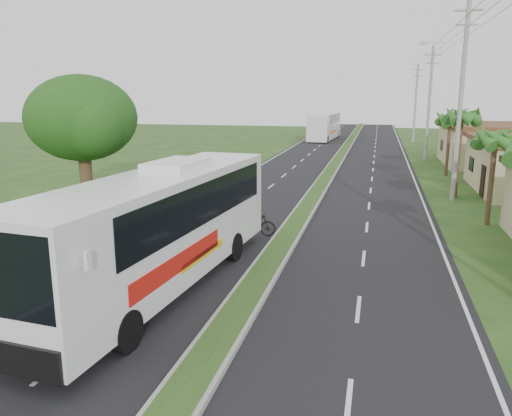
# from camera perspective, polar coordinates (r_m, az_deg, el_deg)

# --- Properties ---
(ground) EXTENTS (180.00, 180.00, 0.00)m
(ground) POSITION_cam_1_polar(r_m,az_deg,el_deg) (16.39, -0.90, -10.31)
(ground) COLOR #1D4619
(ground) RESTS_ON ground
(road_asphalt) EXTENTS (14.00, 160.00, 0.02)m
(road_asphalt) POSITION_cam_1_polar(r_m,az_deg,el_deg) (35.38, 7.30, 2.24)
(road_asphalt) COLOR black
(road_asphalt) RESTS_ON ground
(median_strip) EXTENTS (1.20, 160.00, 0.18)m
(median_strip) POSITION_cam_1_polar(r_m,az_deg,el_deg) (35.36, 7.30, 2.39)
(median_strip) COLOR gray
(median_strip) RESTS_ON ground
(lane_edge_left) EXTENTS (0.12, 160.00, 0.01)m
(lane_edge_left) POSITION_cam_1_polar(r_m,az_deg,el_deg) (36.72, -3.15, 2.70)
(lane_edge_left) COLOR silver
(lane_edge_left) RESTS_ON ground
(lane_edge_right) EXTENTS (0.12, 160.00, 0.01)m
(lane_edge_right) POSITION_cam_1_polar(r_m,az_deg,el_deg) (35.29, 18.17, 1.66)
(lane_edge_right) COLOR silver
(lane_edge_right) RESTS_ON ground
(shop_far) EXTENTS (8.60, 11.60, 3.82)m
(shop_far) POSITION_cam_1_polar(r_m,az_deg,el_deg) (51.79, 25.18, 6.61)
(shop_far) COLOR tan
(shop_far) RESTS_ON ground
(palm_verge_b) EXTENTS (2.40, 2.40, 5.05)m
(palm_verge_b) POSITION_cam_1_polar(r_m,az_deg,el_deg) (27.24, 25.71, 7.18)
(palm_verge_b) COLOR #473321
(palm_verge_b) RESTS_ON ground
(palm_verge_c) EXTENTS (2.40, 2.40, 5.85)m
(palm_verge_c) POSITION_cam_1_polar(r_m,az_deg,el_deg) (33.97, 22.47, 9.64)
(palm_verge_c) COLOR #473321
(palm_verge_c) RESTS_ON ground
(palm_verge_d) EXTENTS (2.40, 2.40, 5.25)m
(palm_verge_d) POSITION_cam_1_polar(r_m,az_deg,el_deg) (42.97, 21.34, 9.43)
(palm_verge_d) COLOR #473321
(palm_verge_d) RESTS_ON ground
(shade_tree) EXTENTS (6.30, 6.00, 7.54)m
(shade_tree) POSITION_cam_1_polar(r_m,az_deg,el_deg) (29.34, -19.45, 9.34)
(shade_tree) COLOR #473321
(shade_tree) RESTS_ON ground
(utility_pole_b) EXTENTS (3.20, 0.28, 12.00)m
(utility_pole_b) POSITION_cam_1_polar(r_m,az_deg,el_deg) (32.91, 22.32, 11.57)
(utility_pole_b) COLOR gray
(utility_pole_b) RESTS_ON ground
(utility_pole_c) EXTENTS (1.60, 0.28, 11.00)m
(utility_pole_c) POSITION_cam_1_polar(r_m,az_deg,el_deg) (52.80, 19.19, 11.29)
(utility_pole_c) COLOR gray
(utility_pole_c) RESTS_ON ground
(utility_pole_d) EXTENTS (1.60, 0.28, 10.50)m
(utility_pole_d) POSITION_cam_1_polar(r_m,az_deg,el_deg) (72.74, 17.77, 11.42)
(utility_pole_d) COLOR gray
(utility_pole_d) RESTS_ON ground
(coach_bus_main) EXTENTS (3.84, 13.23, 4.22)m
(coach_bus_main) POSITION_cam_1_polar(r_m,az_deg,el_deg) (16.85, -10.72, -1.57)
(coach_bus_main) COLOR white
(coach_bus_main) RESTS_ON ground
(coach_bus_far) EXTENTS (3.58, 13.19, 3.80)m
(coach_bus_far) POSITION_cam_1_polar(r_m,az_deg,el_deg) (74.62, 7.85, 9.41)
(coach_bus_far) COLOR white
(coach_bus_far) RESTS_ON ground
(motorcyclist) EXTENTS (1.94, 0.72, 2.21)m
(motorcyclist) POSITION_cam_1_polar(r_m,az_deg,el_deg) (23.11, -0.05, -1.36)
(motorcyclist) COLOR black
(motorcyclist) RESTS_ON ground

